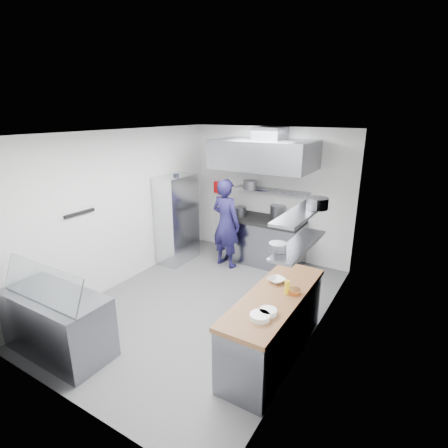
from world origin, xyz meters
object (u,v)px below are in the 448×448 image
Objects in this scene: chef at (226,223)px; display_case at (58,323)px; wire_rack at (177,219)px; gas_range at (265,242)px.

chef is 3.60m from display_case.
display_case is at bearing 91.99° from chef.
display_case is (0.53, -3.23, -0.50)m from wire_rack.
wire_rack reaches higher than display_case.
display_case is (-0.48, -3.53, -0.49)m from chef.
gas_range is 0.87× the size of chef.
gas_range is 0.96m from chef.
gas_range is at bearing -127.29° from chef.
display_case is at bearing -80.68° from wire_rack.
wire_rack is (-1.63, -0.87, 0.48)m from gas_range.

